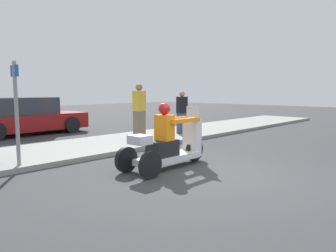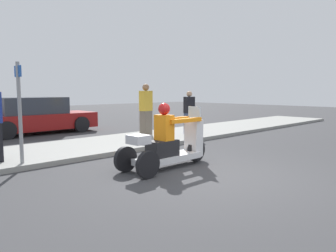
# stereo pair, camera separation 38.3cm
# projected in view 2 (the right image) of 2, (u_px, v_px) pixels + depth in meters

# --- Properties ---
(ground_plane) EXTENTS (60.00, 60.00, 0.00)m
(ground_plane) POSITION_uv_depth(u_px,v_px,m) (218.00, 178.00, 6.45)
(ground_plane) COLOR #38383A
(sidewalk_strip) EXTENTS (28.00, 2.80, 0.12)m
(sidewalk_strip) POSITION_uv_depth(u_px,v_px,m) (93.00, 146.00, 9.73)
(sidewalk_strip) COLOR gray
(sidewalk_strip) RESTS_ON ground
(motorcycle_trike) EXTENTS (2.39, 0.82, 1.45)m
(motorcycle_trike) POSITION_uv_depth(u_px,v_px,m) (169.00, 145.00, 7.23)
(motorcycle_trike) COLOR black
(motorcycle_trike) RESTS_ON ground
(spectator_far_back) EXTENTS (0.47, 0.32, 1.81)m
(spectator_far_back) POSITION_uv_depth(u_px,v_px,m) (146.00, 111.00, 11.39)
(spectator_far_back) COLOR #726656
(spectator_far_back) RESTS_ON sidewalk_strip
(spectator_by_tree) EXTENTS (0.40, 0.27, 1.56)m
(spectator_by_tree) POSITION_uv_depth(u_px,v_px,m) (189.00, 113.00, 12.03)
(spectator_by_tree) COLOR #38476B
(spectator_by_tree) RESTS_ON sidewalk_strip
(parked_car_lot_left) EXTENTS (4.46, 1.92, 1.44)m
(parked_car_lot_left) POSITION_uv_depth(u_px,v_px,m) (36.00, 116.00, 12.92)
(parked_car_lot_left) COLOR maroon
(parked_car_lot_left) RESTS_ON ground
(street_sign) EXTENTS (0.08, 0.36, 2.20)m
(street_sign) POSITION_uv_depth(u_px,v_px,m) (20.00, 109.00, 7.05)
(street_sign) COLOR gray
(street_sign) RESTS_ON sidewalk_strip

